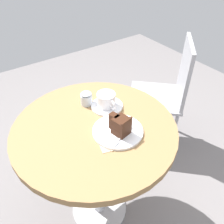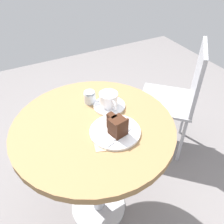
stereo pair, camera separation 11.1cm
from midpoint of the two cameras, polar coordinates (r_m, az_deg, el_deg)
name	(u,v)px [view 2 (the right image)]	position (r m, az deg, el deg)	size (l,w,h in m)	color
ground_plane	(99,207)	(1.68, -1.19, -22.05)	(4.40, 4.40, 0.01)	slate
cafe_table	(94,143)	(1.18, -1.58, -7.50)	(0.76, 0.76, 0.73)	olive
saucer	(109,106)	(1.20, 1.98, 1.44)	(0.16, 0.16, 0.01)	white
coffee_cup	(109,99)	(1.18, 1.89, 2.99)	(0.13, 0.09, 0.07)	white
teaspoon	(101,103)	(1.20, -0.08, 1.97)	(0.11, 0.03, 0.00)	#B7B7BC
cake_plate	(115,131)	(1.06, 3.74, -4.81)	(0.23, 0.23, 0.01)	white
cake_slice	(117,126)	(1.02, 4.34, -3.50)	(0.10, 0.08, 0.09)	#422619
fork	(116,139)	(1.01, 4.05, -6.63)	(0.06, 0.15, 0.00)	#B7B7BC
napkin	(112,136)	(1.04, 3.16, -5.85)	(0.19, 0.19, 0.00)	tan
cafe_chair	(180,93)	(1.77, 17.80, 4.22)	(0.54, 0.54, 0.87)	#9E9EA3
sugar_pot	(90,97)	(1.21, -2.79, 3.64)	(0.06, 0.06, 0.07)	silver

